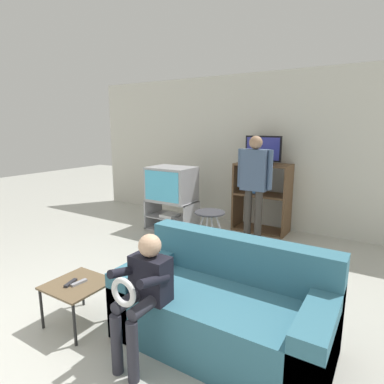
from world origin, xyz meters
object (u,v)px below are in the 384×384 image
at_px(snack_table, 78,288).
at_px(person_standing_adult, 254,179).
at_px(television_flat, 263,151).
at_px(media_shelf, 262,197).
at_px(folding_stool, 210,220).
at_px(couch, 224,309).
at_px(person_seated_child, 143,288).
at_px(remote_control_white, 79,283).
at_px(television_main, 171,184).
at_px(remote_control_black, 71,283).
at_px(tv_stand, 172,215).

height_order(snack_table, person_standing_adult, person_standing_adult).
bearing_deg(television_flat, media_shelf, 81.75).
bearing_deg(folding_stool, person_standing_adult, 77.70).
distance_m(couch, person_seated_child, 0.70).
distance_m(television_flat, person_standing_adult, 0.67).
relative_size(folding_stool, remote_control_white, 4.61).
height_order(television_flat, couch, television_flat).
bearing_deg(snack_table, television_main, 108.21).
height_order(media_shelf, television_flat, television_flat).
relative_size(television_flat, person_standing_adult, 0.37).
relative_size(folding_stool, couch, 0.40).
height_order(remote_control_black, person_seated_child, person_seated_child).
relative_size(couch, person_seated_child, 1.74).
bearing_deg(television_flat, person_seated_child, -84.23).
bearing_deg(television_main, person_seated_child, -58.21).
xyz_separation_m(couch, person_standing_adult, (-0.67, 2.32, 0.68)).
xyz_separation_m(television_flat, person_seated_child, (0.34, -3.36, -0.76)).
distance_m(folding_stool, remote_control_black, 1.89).
height_order(folding_stool, remote_control_white, folding_stool).
bearing_deg(remote_control_white, person_seated_child, 2.78).
xyz_separation_m(tv_stand, media_shelf, (1.30, 0.75, 0.33)).
bearing_deg(remote_control_white, television_flat, 88.41).
relative_size(television_flat, couch, 0.35).
bearing_deg(person_seated_child, remote_control_white, 177.08).
xyz_separation_m(television_main, remote_control_black, (0.82, -2.66, -0.39)).
xyz_separation_m(television_flat, remote_control_white, (-0.42, -3.32, -0.95)).
xyz_separation_m(person_standing_adult, person_seated_child, (0.26, -2.81, -0.38)).
height_order(remote_control_white, person_standing_adult, person_standing_adult).
xyz_separation_m(media_shelf, remote_control_white, (-0.43, -3.34, -0.18)).
distance_m(media_shelf, folding_stool, 1.54).
bearing_deg(couch, television_flat, 104.64).
distance_m(media_shelf, snack_table, 3.38).
height_order(tv_stand, snack_table, tv_stand).
height_order(television_flat, person_seated_child, television_flat).
relative_size(television_flat, remote_control_white, 4.10).
distance_m(television_flat, snack_table, 3.50).
xyz_separation_m(tv_stand, remote_control_black, (0.81, -2.64, 0.15)).
relative_size(media_shelf, television_flat, 1.92).
relative_size(tv_stand, media_shelf, 0.74).
bearing_deg(snack_table, tv_stand, 108.13).
distance_m(person_standing_adult, person_seated_child, 2.85).
height_order(media_shelf, person_standing_adult, person_standing_adult).
height_order(television_flat, snack_table, television_flat).
bearing_deg(television_flat, snack_table, -97.61).
bearing_deg(person_standing_adult, remote_control_white, -100.32).
xyz_separation_m(tv_stand, snack_table, (0.85, -2.60, 0.10)).
bearing_deg(person_seated_child, television_flat, 95.77).
distance_m(tv_stand, remote_control_black, 2.77).
relative_size(remote_control_white, person_standing_adult, 0.09).
bearing_deg(person_seated_child, couch, 50.03).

